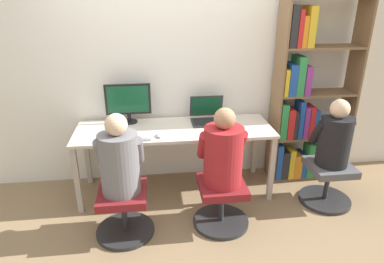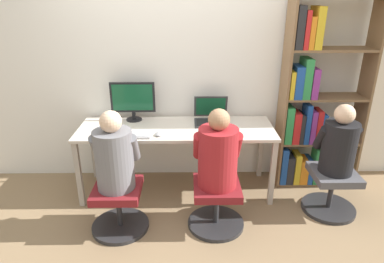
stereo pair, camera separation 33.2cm
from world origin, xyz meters
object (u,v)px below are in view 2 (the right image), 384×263
Objects in this scene: office_chair_left at (119,206)px; person_at_laptop at (218,154)px; office_chair_right at (216,204)px; person_near_shelf at (339,144)px; desktop_monitor at (133,100)px; laptop at (211,117)px; bookshelf at (310,107)px; keyboard at (128,135)px; office_chair_side at (331,190)px; person_at_monitor at (114,156)px.

office_chair_left is 1.01m from person_at_laptop.
person_near_shelf is (1.14, 0.23, 0.49)m from office_chair_right.
office_chair_right is at bearing -45.56° from desktop_monitor.
bookshelf reaches higher than laptop.
office_chair_side is (1.96, -0.18, -0.51)m from keyboard.
person_at_monitor is at bearing -178.24° from person_at_laptop.
office_chair_left is 2.03m from office_chair_side.
person_at_laptop is at bearing 90.00° from office_chair_right.
office_chair_right is at bearing -90.00° from person_at_laptop.
person_at_laptop is (0.00, 0.01, 0.50)m from office_chair_right.
person_at_monitor is at bearing -92.85° from desktop_monitor.
laptop reaches higher than office_chair_side.
bookshelf is at bearing 36.78° from person_at_laptop.
bookshelf is 2.99× the size of person_near_shelf.
office_chair_right is 1.00× the size of office_chair_side.
keyboard is 1.05m from office_chair_right.
keyboard is at bearing 174.89° from office_chair_side.
laptop is 1.04m from bookshelf.
keyboard is 0.66× the size of person_near_shelf.
person_at_laptop is (0.83, -0.84, -0.22)m from desktop_monitor.
desktop_monitor is 0.71× the size of person_near_shelf.
laptop is 0.68× the size of office_chair_side.
desktop_monitor is at bearing 162.40° from office_chair_side.
bookshelf is (1.03, -0.01, 0.11)m from laptop.
person_at_monitor is (-0.88, -0.02, 0.50)m from office_chair_right.
person_near_shelf is at bearing 7.30° from office_chair_left.
office_chair_right is at bearing -25.82° from keyboard.
bookshelf reaches higher than person_near_shelf.
person_at_monitor reaches higher than person_near_shelf.
desktop_monitor is 0.67× the size of person_at_laptop.
person_at_laptop reaches higher than laptop.
keyboard is (-0.82, -0.38, -0.04)m from laptop.
desktop_monitor is at bearing 134.44° from office_chair_right.
keyboard is (0.00, -0.45, -0.21)m from desktop_monitor.
person_at_monitor reaches higher than office_chair_left.
person_at_monitor is 0.88m from person_at_laptop.
desktop_monitor is at bearing 87.15° from person_at_monitor.
person_at_laptop is 1.29m from bookshelf.
office_chair_left is 0.26× the size of bookshelf.
laptop is 0.18× the size of bookshelf.
keyboard is 0.84× the size of office_chair_right.
office_chair_right is 0.50m from person_at_laptop.
keyboard is 0.22× the size of bookshelf.
laptop reaches higher than office_chair_left.
person_at_laptop reaches higher than office_chair_right.
keyboard is 1.97m from person_near_shelf.
desktop_monitor is 0.50m from keyboard.
keyboard reaches higher than office_chair_side.
laptop is 0.53× the size of person_near_shelf.
desktop_monitor reaches higher than office_chair_side.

